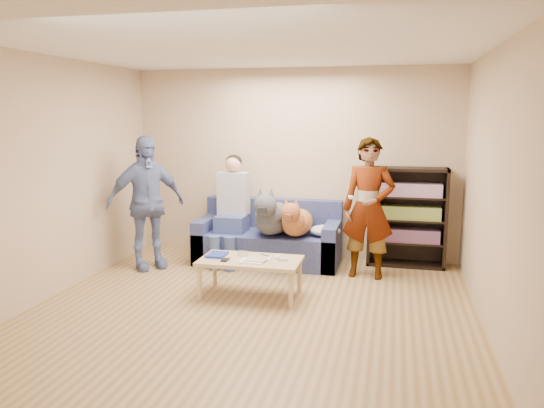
% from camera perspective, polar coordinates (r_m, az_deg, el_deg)
% --- Properties ---
extents(ground, '(5.00, 5.00, 0.00)m').
position_cam_1_polar(ground, '(5.27, -3.03, -12.39)').
color(ground, olive).
rests_on(ground, ground).
extents(ceiling, '(5.00, 5.00, 0.00)m').
position_cam_1_polar(ceiling, '(4.93, -3.31, 16.88)').
color(ceiling, white).
rests_on(ceiling, ground).
extents(wall_back, '(4.50, 0.00, 4.50)m').
position_cam_1_polar(wall_back, '(7.35, 2.31, 4.34)').
color(wall_back, tan).
rests_on(wall_back, ground).
extents(wall_front, '(4.50, 0.00, 4.50)m').
position_cam_1_polar(wall_front, '(2.67, -18.38, -5.51)').
color(wall_front, tan).
rests_on(wall_front, ground).
extents(wall_left, '(0.00, 5.00, 5.00)m').
position_cam_1_polar(wall_left, '(5.97, -24.40, 2.26)').
color(wall_left, tan).
rests_on(wall_left, ground).
extents(wall_right, '(0.00, 5.00, 5.00)m').
position_cam_1_polar(wall_right, '(4.82, 23.45, 0.77)').
color(wall_right, tan).
rests_on(wall_right, ground).
extents(blanket, '(0.40, 0.34, 0.14)m').
position_cam_1_polar(blanket, '(6.86, 5.73, -2.87)').
color(blanket, '#B5B6BB').
rests_on(blanket, sofa).
extents(person_standing_right, '(0.65, 0.45, 1.71)m').
position_cam_1_polar(person_standing_right, '(6.51, 10.34, -0.46)').
color(person_standing_right, gray).
rests_on(person_standing_right, ground).
extents(person_standing_left, '(1.01, 1.01, 1.72)m').
position_cam_1_polar(person_standing_left, '(6.97, -13.41, 0.15)').
color(person_standing_left, '#768CBD').
rests_on(person_standing_left, ground).
extents(held_controller, '(0.07, 0.12, 0.03)m').
position_cam_1_polar(held_controller, '(6.30, 8.48, 0.73)').
color(held_controller, white).
rests_on(held_controller, person_standing_right).
extents(notebook_blue, '(0.20, 0.26, 0.03)m').
position_cam_1_polar(notebook_blue, '(5.96, -5.93, -5.44)').
color(notebook_blue, '#1C319D').
rests_on(notebook_blue, coffee_table).
extents(papers, '(0.26, 0.20, 0.02)m').
position_cam_1_polar(papers, '(5.69, -2.11, -6.16)').
color(papers, white).
rests_on(papers, coffee_table).
extents(magazine, '(0.22, 0.17, 0.01)m').
position_cam_1_polar(magazine, '(5.70, -1.77, -6.00)').
color(magazine, '#B4AC90').
rests_on(magazine, coffee_table).
extents(camera_silver, '(0.11, 0.06, 0.05)m').
position_cam_1_polar(camera_silver, '(5.94, -3.15, -5.33)').
color(camera_silver, silver).
rests_on(camera_silver, coffee_table).
extents(controller_a, '(0.04, 0.13, 0.03)m').
position_cam_1_polar(controller_a, '(5.83, 0.60, -5.71)').
color(controller_a, white).
rests_on(controller_a, coffee_table).
extents(controller_b, '(0.09, 0.06, 0.03)m').
position_cam_1_polar(controller_b, '(5.74, 1.21, -5.97)').
color(controller_b, silver).
rests_on(controller_b, coffee_table).
extents(headphone_cup_a, '(0.07, 0.07, 0.02)m').
position_cam_1_polar(headphone_cup_a, '(5.73, -0.45, -6.02)').
color(headphone_cup_a, white).
rests_on(headphone_cup_a, coffee_table).
extents(headphone_cup_b, '(0.07, 0.07, 0.02)m').
position_cam_1_polar(headphone_cup_b, '(5.81, -0.26, -5.81)').
color(headphone_cup_b, silver).
rests_on(headphone_cup_b, coffee_table).
extents(pen_orange, '(0.13, 0.06, 0.01)m').
position_cam_1_polar(pen_orange, '(5.66, -2.96, -6.31)').
color(pen_orange, orange).
rests_on(pen_orange, coffee_table).
extents(pen_black, '(0.13, 0.08, 0.01)m').
position_cam_1_polar(pen_black, '(5.94, -0.75, -5.52)').
color(pen_black, black).
rests_on(pen_black, coffee_table).
extents(wallet, '(0.07, 0.12, 0.02)m').
position_cam_1_polar(wallet, '(5.76, -5.06, -6.01)').
color(wallet, black).
rests_on(wallet, coffee_table).
extents(sofa, '(1.90, 0.85, 0.82)m').
position_cam_1_polar(sofa, '(7.18, -0.32, -4.03)').
color(sofa, '#515B93').
rests_on(sofa, ground).
extents(person_seated, '(0.40, 0.73, 1.47)m').
position_cam_1_polar(person_seated, '(7.09, -4.38, -0.17)').
color(person_seated, '#3B4783').
rests_on(person_seated, sofa).
extents(dog_gray, '(0.47, 1.28, 0.68)m').
position_cam_1_polar(dog_gray, '(6.89, 0.07, -1.34)').
color(dog_gray, '#494B52').
rests_on(dog_gray, sofa).
extents(dog_tan, '(0.39, 1.15, 0.56)m').
position_cam_1_polar(dog_tan, '(6.81, 2.62, -1.84)').
color(dog_tan, '#B06236').
rests_on(dog_tan, sofa).
extents(coffee_table, '(1.10, 0.60, 0.42)m').
position_cam_1_polar(coffee_table, '(5.82, -2.33, -6.38)').
color(coffee_table, '#CCB67D').
rests_on(coffee_table, ground).
extents(bookshelf, '(1.00, 0.34, 1.30)m').
position_cam_1_polar(bookshelf, '(7.14, 14.31, -1.14)').
color(bookshelf, black).
rests_on(bookshelf, ground).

